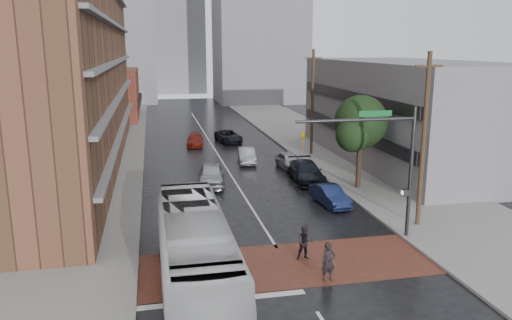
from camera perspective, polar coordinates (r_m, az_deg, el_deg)
name	(u,v)px	position (r m, az deg, el deg)	size (l,w,h in m)	color
ground	(290,269)	(24.10, 3.89, -12.31)	(160.00, 160.00, 0.00)	black
crosswalk	(287,264)	(24.54, 3.57, -11.81)	(14.00, 5.00, 0.02)	brown
sidewalk_west	(93,162)	(47.41, -18.13, -0.17)	(9.00, 90.00, 0.15)	gray
sidewalk_east	(334,151)	(50.24, 8.89, 1.03)	(9.00, 90.00, 0.15)	gray
storefront_west	(109,94)	(75.52, -16.40, 7.22)	(8.00, 16.00, 7.00)	brown
building_east	(408,112)	(47.10, 16.95, 5.30)	(11.00, 26.00, 9.00)	gray
distant_tower_west	(104,14)	(99.47, -17.00, 15.64)	(18.00, 16.00, 32.00)	gray
distant_tower_east	(259,3)	(95.42, 0.40, 17.52)	(16.00, 14.00, 36.00)	gray
distant_tower_center	(177,38)	(116.15, -9.05, 13.57)	(12.00, 10.00, 24.00)	gray
street_tree	(361,125)	(36.48, 11.87, 3.90)	(4.20, 4.10, 6.90)	#332319
signal_mast	(387,155)	(26.87, 14.69, 0.60)	(6.50, 0.30, 7.20)	#2D2D33
utility_pole_near	(424,140)	(29.48, 18.61, 2.22)	(1.60, 0.26, 10.00)	#473321
utility_pole_far	(312,102)	(47.63, 6.46, 6.63)	(1.60, 0.26, 10.00)	#473321
transit_bus	(194,251)	(21.78, -7.05, -10.32)	(2.86, 12.23, 3.41)	silver
pedestrian_a	(328,262)	(22.81, 8.26, -11.45)	(0.66, 0.43, 1.80)	black
pedestrian_b	(305,243)	(24.84, 5.64, -9.42)	(0.83, 0.65, 1.70)	#252026
car_travel_a	(211,175)	(37.64, -5.15, -1.68)	(1.94, 4.83, 1.65)	#AAABB2
car_travel_b	(247,156)	(44.77, -1.09, 0.52)	(1.42, 4.08, 1.34)	#A6A9AD
car_travel_c	(195,140)	(52.93, -6.98, 2.26)	(1.66, 4.09, 1.19)	maroon
suv_travel	(229,136)	(54.70, -3.16, 2.74)	(2.16, 4.68, 1.30)	black
car_parked_near	(330,196)	(33.28, 8.46, -4.04)	(1.37, 3.92, 1.29)	#141F47
car_parked_mid	(306,172)	(38.81, 5.78, -1.34)	(2.14, 5.28, 1.53)	black
car_parked_far	(289,161)	(42.75, 3.82, -0.07)	(1.64, 4.07, 1.39)	#A7AAAF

